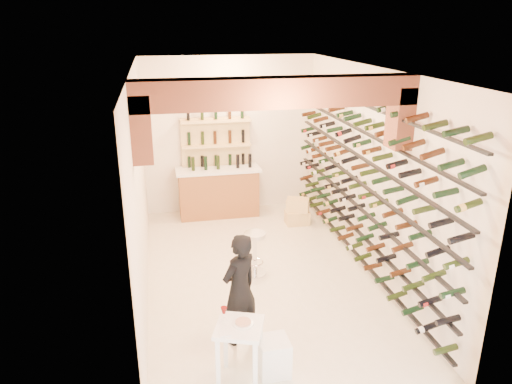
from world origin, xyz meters
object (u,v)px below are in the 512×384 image
wine_rack (356,177)px  person (240,289)px  white_stool (273,356)px  crate_lower (297,217)px  tasting_table (239,335)px  back_counter (219,191)px  chrome_barstool (255,250)px

wine_rack → person: (-2.12, -1.57, -0.82)m
white_stool → crate_lower: (1.48, 4.11, -0.08)m
wine_rack → crate_lower: wine_rack is taller
crate_lower → tasting_table: bearing=-114.4°
crate_lower → wine_rack: bearing=-78.8°
back_counter → chrome_barstool: bearing=-84.9°
tasting_table → crate_lower: 4.59m
wine_rack → tasting_table: bearing=-134.5°
back_counter → tasting_table: size_ratio=1.93×
wine_rack → chrome_barstool: size_ratio=8.00×
back_counter → wine_rack: bearing=-55.3°
wine_rack → chrome_barstool: 1.96m
white_stool → chrome_barstool: bearing=83.7°
wine_rack → white_stool: 3.20m
tasting_table → person: size_ratio=0.60×
wine_rack → tasting_table: wine_rack is taller
back_counter → crate_lower: back_counter is taller
wine_rack → tasting_table: (-2.26, -2.29, -0.95)m
white_stool → person: person is taller
wine_rack → person: 2.76m
tasting_table → crate_lower: tasting_table is taller
person → crate_lower: size_ratio=3.17×
chrome_barstool → wine_rack: bearing=-2.1°
tasting_table → chrome_barstool: 2.45m
tasting_table → person: 0.75m
crate_lower → white_stool: bearing=-109.8°
back_counter → chrome_barstool: (0.23, -2.59, -0.12)m
wine_rack → chrome_barstool: bearing=177.9°
tasting_table → crate_lower: size_ratio=1.91×
white_stool → chrome_barstool: chrome_barstool is taller
wine_rack → white_stool: size_ratio=13.15×
tasting_table → chrome_barstool: (0.65, 2.35, -0.18)m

